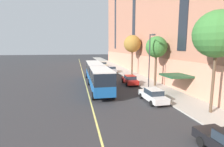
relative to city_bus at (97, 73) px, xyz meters
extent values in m
plane|color=#303033|center=(0.13, -6.11, -2.02)|extent=(260.00, 260.00, 0.00)
cube|color=#ADA89E|center=(8.86, -3.11, -1.95)|extent=(4.39, 160.00, 0.15)
cube|color=tan|center=(10.99, -6.11, 0.18)|extent=(0.14, 110.00, 4.40)
cube|color=#234C2D|center=(9.46, -7.70, 0.58)|extent=(3.20, 3.40, 0.24)
cube|color=#1E232B|center=(11.01, 35.14, 16.56)|extent=(0.10, 2.00, 25.68)
cube|color=#19569E|center=(0.05, 3.88, -0.79)|extent=(2.63, 10.61, 1.23)
cube|color=black|center=(0.05, 3.88, 0.58)|extent=(2.65, 10.61, 1.50)
cube|color=silver|center=(0.05, 3.88, 1.39)|extent=(2.66, 10.61, 0.12)
cube|color=#19232D|center=(0.12, 9.20, 0.43)|extent=(2.30, 0.11, 1.13)
cube|color=orange|center=(0.12, 9.21, 1.15)|extent=(1.75, 0.08, 0.28)
cube|color=black|center=(0.12, 9.22, -1.30)|extent=(2.45, 0.15, 0.24)
cube|color=white|center=(-0.76, 9.23, -1.05)|extent=(0.28, 0.06, 0.18)
cube|color=white|center=(0.99, 9.20, -1.05)|extent=(0.28, 0.06, 0.18)
cylinder|color=#595651|center=(-0.02, -1.91, -0.04)|extent=(2.39, 1.03, 2.38)
cube|color=#19569E|center=(-0.07, -5.83, -0.79)|extent=(2.59, 6.88, 1.23)
cube|color=black|center=(-0.07, -5.83, 0.58)|extent=(2.60, 6.88, 1.50)
cube|color=silver|center=(-0.07, -5.83, 1.39)|extent=(2.61, 6.88, 0.12)
cylinder|color=black|center=(-1.15, 7.60, -1.52)|extent=(0.31, 1.00, 1.00)
cylinder|color=black|center=(1.35, 7.56, -1.52)|extent=(0.31, 1.00, 1.00)
cylinder|color=black|center=(-1.24, 0.72, -1.52)|extent=(0.31, 1.00, 1.00)
cylinder|color=black|center=(1.26, 0.69, -1.52)|extent=(0.31, 1.00, 1.00)
cylinder|color=black|center=(-1.35, -7.70, -1.52)|extent=(0.31, 1.00, 1.00)
cylinder|color=black|center=(1.15, -7.73, -1.52)|extent=(0.31, 1.00, 1.00)
cube|color=#BCAD89|center=(5.42, 27.32, -1.38)|extent=(1.84, 4.29, 0.64)
cube|color=#232D38|center=(5.42, 27.11, -0.78)|extent=(1.57, 1.95, 0.56)
cube|color=#BCAD89|center=(5.42, 27.11, -0.48)|extent=(1.54, 1.87, 0.04)
cylinder|color=black|center=(4.61, 28.66, -1.70)|extent=(0.24, 0.65, 0.64)
cylinder|color=black|center=(6.30, 28.62, -1.70)|extent=(0.24, 0.65, 0.64)
cylinder|color=black|center=(4.54, 26.03, -1.70)|extent=(0.24, 0.65, 0.64)
cylinder|color=black|center=(6.24, 25.98, -1.70)|extent=(0.24, 0.65, 0.64)
cube|color=#B7B7BC|center=(5.45, 14.70, -1.38)|extent=(1.87, 4.72, 0.64)
cube|color=#232D38|center=(5.45, 14.46, -0.78)|extent=(1.64, 2.13, 0.56)
cube|color=#B7B7BC|center=(5.45, 14.46, -0.48)|extent=(1.60, 2.04, 0.04)
cylinder|color=black|center=(4.56, 16.16, -1.70)|extent=(0.22, 0.64, 0.64)
cylinder|color=black|center=(6.37, 16.15, -1.70)|extent=(0.22, 0.64, 0.64)
cylinder|color=black|center=(4.54, 13.24, -1.70)|extent=(0.22, 0.64, 0.64)
cylinder|color=black|center=(6.35, 13.23, -1.70)|extent=(0.22, 0.64, 0.64)
cube|color=silver|center=(5.33, -9.69, -1.38)|extent=(1.79, 4.78, 0.64)
cube|color=#232D38|center=(5.34, -9.92, -0.78)|extent=(1.54, 2.17, 0.56)
cube|color=silver|center=(5.34, -9.92, -0.48)|extent=(1.50, 2.07, 0.04)
cylinder|color=black|center=(4.47, -8.23, -1.70)|extent=(0.23, 0.64, 0.64)
cylinder|color=black|center=(6.14, -8.20, -1.70)|extent=(0.23, 0.64, 0.64)
cylinder|color=black|center=(4.53, -11.18, -1.70)|extent=(0.23, 0.64, 0.64)
cylinder|color=black|center=(6.19, -11.14, -1.70)|extent=(0.23, 0.64, 0.64)
cube|color=#B21E19|center=(5.59, -0.07, -1.38)|extent=(1.96, 4.79, 0.64)
cube|color=#232D38|center=(5.59, -0.31, -0.78)|extent=(1.66, 2.18, 0.56)
cube|color=#B21E19|center=(5.59, -0.31, -0.48)|extent=(1.62, 2.09, 0.04)
cylinder|color=black|center=(4.76, 1.42, -1.70)|extent=(0.24, 0.65, 0.64)
cylinder|color=black|center=(6.53, 1.36, -1.70)|extent=(0.24, 0.65, 0.64)
cylinder|color=black|center=(4.66, -1.51, -1.70)|extent=(0.24, 0.65, 0.64)
cylinder|color=black|center=(6.43, -1.57, -1.70)|extent=(0.24, 0.65, 0.64)
cylinder|color=black|center=(4.38, -18.93, -1.70)|extent=(0.24, 0.65, 0.64)
cylinder|color=black|center=(6.18, -18.88, -1.70)|extent=(0.24, 0.65, 0.64)
cylinder|color=brown|center=(9.10, -14.29, 1.17)|extent=(0.26, 0.26, 6.09)
sphere|color=#387533|center=(9.10, -14.29, 5.36)|extent=(4.17, 4.17, 4.17)
cylinder|color=brown|center=(9.10, -2.39, 0.73)|extent=(0.35, 0.35, 5.21)
sphere|color=#387533|center=(9.10, -2.39, 4.25)|extent=(3.32, 3.32, 3.32)
cylinder|color=brown|center=(9.10, 9.50, 1.02)|extent=(0.35, 0.35, 5.79)
sphere|color=olive|center=(9.10, 9.50, 4.97)|extent=(3.80, 3.80, 3.80)
cylinder|color=#2D2D30|center=(7.27, -4.04, 2.09)|extent=(0.16, 0.16, 7.93)
cylinder|color=#2D2D30|center=(7.27, -4.59, 5.96)|extent=(0.10, 1.10, 0.10)
cube|color=#3D3D3F|center=(7.27, -5.14, 5.91)|extent=(0.36, 0.60, 0.20)
cube|color=#E0D66B|center=(-1.70, -3.11, -2.02)|extent=(0.16, 140.00, 0.01)
camera|label=1|loc=(-3.20, -27.84, 4.23)|focal=28.00mm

